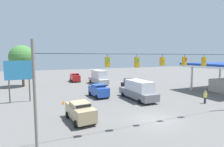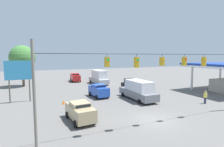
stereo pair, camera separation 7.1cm
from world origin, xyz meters
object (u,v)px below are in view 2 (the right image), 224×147
at_px(sedan_red_withflow_deep, 75,77).
at_px(tree_horizon_left, 22,58).
at_px(pickup_truck_black_oncoming_far, 132,85).
at_px(traffic_cone_third, 63,102).
at_px(pedestrian, 205,97).
at_px(traffic_cone_nearest, 75,118).
at_px(box_truck_grey_crossing_near, 138,90).
at_px(roadside_billboard, 19,73).
at_px(sedan_blue_withflow_mid, 99,90).
at_px(traffic_cone_second, 68,109).
at_px(box_truck_silver_oncoming_deep, 99,77).
at_px(overhead_signal_span, 162,74).
at_px(sedan_tan_parked_shoulder, 80,111).

xyz_separation_m(sedan_red_withflow_deep, tree_horizon_left, (11.31, 2.78, 4.90)).
bearing_deg(pickup_truck_black_oncoming_far, sedan_red_withflow_deep, -65.91).
relative_size(traffic_cone_third, pedestrian, 0.33).
bearing_deg(traffic_cone_nearest, traffic_cone_third, -88.47).
xyz_separation_m(box_truck_grey_crossing_near, roadside_billboard, (15.54, -5.17, 2.63)).
bearing_deg(sedan_blue_withflow_mid, sedan_red_withflow_deep, -90.51).
distance_m(sedan_blue_withflow_mid, sedan_red_withflow_deep, 17.97).
bearing_deg(traffic_cone_second, box_truck_silver_oncoming_deep, -119.23).
bearing_deg(traffic_cone_second, box_truck_grey_crossing_near, -170.27).
distance_m(overhead_signal_span, sedan_red_withflow_deep, 30.67).
xyz_separation_m(sedan_red_withflow_deep, traffic_cone_nearest, (5.57, 26.50, -0.77)).
height_order(sedan_tan_parked_shoulder, traffic_cone_nearest, sedan_tan_parked_shoulder).
xyz_separation_m(overhead_signal_span, sedan_tan_parked_shoulder, (6.74, -3.70, -3.71)).
xyz_separation_m(sedan_tan_parked_shoulder, box_truck_silver_oncoming_deep, (-9.19, -20.68, 0.56)).
bearing_deg(pedestrian, box_truck_silver_oncoming_deep, -70.70).
bearing_deg(traffic_cone_second, traffic_cone_third, -89.39).
xyz_separation_m(sedan_tan_parked_shoulder, pedestrian, (-16.62, 0.52, -0.11)).
relative_size(box_truck_silver_oncoming_deep, traffic_cone_second, 13.13).
height_order(box_truck_silver_oncoming_deep, traffic_cone_nearest, box_truck_silver_oncoming_deep).
xyz_separation_m(sedan_blue_withflow_mid, roadside_billboard, (10.82, -1.40, 2.99)).
xyz_separation_m(pickup_truck_black_oncoming_far, box_truck_silver_oncoming_deep, (2.95, -9.66, 0.55)).
xyz_separation_m(overhead_signal_span, box_truck_silver_oncoming_deep, (-2.46, -24.37, -3.15)).
bearing_deg(pedestrian, pickup_truck_black_oncoming_far, -68.81).
bearing_deg(sedan_tan_parked_shoulder, tree_horizon_left, -75.52).
relative_size(sedan_blue_withflow_mid, sedan_tan_parked_shoulder, 0.96).
xyz_separation_m(sedan_tan_parked_shoulder, box_truck_grey_crossing_near, (-9.69, -4.97, 0.40)).
xyz_separation_m(box_truck_silver_oncoming_deep, traffic_cone_second, (9.77, 17.47, -1.25)).
bearing_deg(pickup_truck_black_oncoming_far, tree_horizon_left, -35.16).
xyz_separation_m(overhead_signal_span, traffic_cone_nearest, (7.18, -3.91, -4.40)).
xyz_separation_m(sedan_red_withflow_deep, box_truck_grey_crossing_near, (-4.56, 21.74, 0.32)).
relative_size(box_truck_grey_crossing_near, box_truck_silver_oncoming_deep, 0.98).
bearing_deg(pickup_truck_black_oncoming_far, box_truck_silver_oncoming_deep, -73.02).
height_order(sedan_tan_parked_shoulder, traffic_cone_third, sedan_tan_parked_shoulder).
xyz_separation_m(sedan_red_withflow_deep, traffic_cone_third, (5.74, 20.02, -0.77)).
bearing_deg(tree_horizon_left, roadside_billboard, 91.38).
bearing_deg(pedestrian, traffic_cone_third, -22.71).
height_order(traffic_cone_nearest, pedestrian, pedestrian).
relative_size(traffic_cone_second, tree_horizon_left, 0.07).
distance_m(box_truck_silver_oncoming_deep, tree_horizon_left, 16.33).
height_order(pedestrian, tree_horizon_left, tree_horizon_left).
height_order(overhead_signal_span, pickup_truck_black_oncoming_far, overhead_signal_span).
xyz_separation_m(sedan_red_withflow_deep, traffic_cone_second, (5.71, 23.50, -0.77)).
height_order(traffic_cone_third, roadside_billboard, roadside_billboard).
bearing_deg(pedestrian, traffic_cone_nearest, -2.45).
bearing_deg(pickup_truck_black_oncoming_far, roadside_billboard, 2.80).
height_order(overhead_signal_span, sedan_red_withflow_deep, overhead_signal_span).
height_order(pickup_truck_black_oncoming_far, traffic_cone_third, pickup_truck_black_oncoming_far).
bearing_deg(sedan_red_withflow_deep, tree_horizon_left, 13.83).
distance_m(traffic_cone_third, roadside_billboard, 7.29).
bearing_deg(box_truck_grey_crossing_near, roadside_billboard, -18.41).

